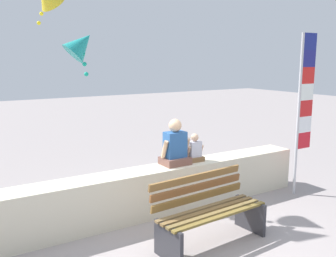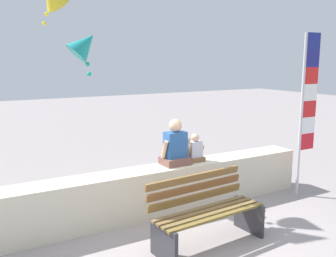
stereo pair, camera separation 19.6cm
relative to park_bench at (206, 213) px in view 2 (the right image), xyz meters
name	(u,v)px [view 2 (the right image)]	position (x,y,z in m)	size (l,w,h in m)	color
ground_plane	(188,244)	(-0.22, 0.08, -0.41)	(40.00, 40.00, 0.00)	gray
seawall_ledge	(149,192)	(-0.22, 1.21, -0.05)	(5.73, 0.49, 0.73)	beige
park_bench	(206,213)	(0.00, 0.00, 0.00)	(1.58, 0.72, 0.88)	brown
person_adult	(175,147)	(0.27, 1.23, 0.61)	(0.48, 0.35, 0.73)	brown
person_child	(195,151)	(0.65, 1.23, 0.50)	(0.30, 0.22, 0.46)	brown
flag_banner	(307,102)	(2.56, 0.66, 1.25)	(0.37, 0.05, 2.83)	#B7B7BC
kite_teal	(85,45)	(-0.49, 3.30, 2.24)	(0.74, 0.62, 0.93)	teal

